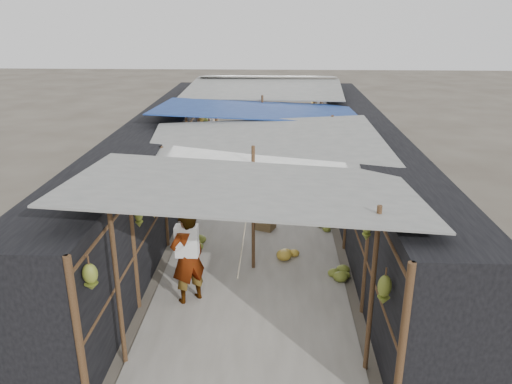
# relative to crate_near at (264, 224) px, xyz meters

# --- Properties ---
(ground) EXTENTS (80.00, 80.00, 0.00)m
(ground) POSITION_rel_crate_near_xyz_m (-0.18, -4.96, -0.14)
(ground) COLOR #6B6356
(ground) RESTS_ON ground
(aisle_slab) EXTENTS (3.60, 16.00, 0.02)m
(aisle_slab) POSITION_rel_crate_near_xyz_m (-0.18, 1.54, -0.13)
(aisle_slab) COLOR #9E998E
(aisle_slab) RESTS_ON ground
(stall_left) EXTENTS (1.40, 15.00, 2.30)m
(stall_left) POSITION_rel_crate_near_xyz_m (-2.88, 1.54, 1.01)
(stall_left) COLOR black
(stall_left) RESTS_ON ground
(stall_right) EXTENTS (1.40, 15.00, 2.30)m
(stall_right) POSITION_rel_crate_near_xyz_m (2.52, 1.54, 1.01)
(stall_right) COLOR black
(stall_right) RESTS_ON ground
(crate_near) EXTENTS (0.58, 0.53, 0.28)m
(crate_near) POSITION_rel_crate_near_xyz_m (0.00, 0.00, 0.00)
(crate_near) COLOR olive
(crate_near) RESTS_ON ground
(crate_mid) EXTENTS (0.48, 0.39, 0.27)m
(crate_mid) POSITION_rel_crate_near_xyz_m (0.81, 2.00, -0.01)
(crate_mid) COLOR olive
(crate_mid) RESTS_ON ground
(crate_back) EXTENTS (0.41, 0.34, 0.25)m
(crate_back) POSITION_rel_crate_near_xyz_m (-1.17, 7.19, -0.02)
(crate_back) COLOR olive
(crate_back) RESTS_ON ground
(black_basin) EXTENTS (0.66, 0.66, 0.20)m
(black_basin) POSITION_rel_crate_near_xyz_m (0.61, 1.08, -0.04)
(black_basin) COLOR black
(black_basin) RESTS_ON ground
(vendor_elderly) EXTENTS (0.77, 0.73, 1.77)m
(vendor_elderly) POSITION_rel_crate_near_xyz_m (-1.29, -3.24, 0.75)
(vendor_elderly) COLOR white
(vendor_elderly) RESTS_ON ground
(shopper_blue) EXTENTS (0.74, 0.61, 1.40)m
(shopper_blue) POSITION_rel_crate_near_xyz_m (-0.85, 4.48, 0.56)
(shopper_blue) COLOR navy
(shopper_blue) RESTS_ON ground
(vendor_seated) EXTENTS (0.55, 0.65, 0.87)m
(vendor_seated) POSITION_rel_crate_near_xyz_m (1.52, 5.22, 0.29)
(vendor_seated) COLOR #4F4B44
(vendor_seated) RESTS_ON ground
(market_canopy) EXTENTS (5.62, 15.20, 2.77)m
(market_canopy) POSITION_rel_crate_near_xyz_m (-0.15, 1.90, 2.27)
(market_canopy) COLOR brown
(market_canopy) RESTS_ON ground
(hanging_bananas) EXTENTS (3.96, 14.37, 0.80)m
(hanging_bananas) POSITION_rel_crate_near_xyz_m (-0.08, 1.41, 1.51)
(hanging_bananas) COLOR olive
(hanging_bananas) RESTS_ON ground
(floor_bananas) EXTENTS (3.80, 8.37, 0.32)m
(floor_bananas) POSITION_rel_crate_near_xyz_m (0.15, 1.79, -0.01)
(floor_bananas) COLOR olive
(floor_bananas) RESTS_ON ground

